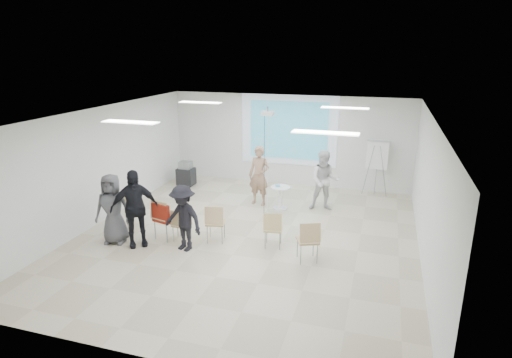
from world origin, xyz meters
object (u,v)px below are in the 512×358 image
(audience_outer, at_px, (112,205))
(audience_left, at_px, (134,203))
(av_cart, at_px, (186,174))
(chair_right_inner, at_px, (273,227))
(audience_mid, at_px, (183,214))
(player_right, at_px, (325,177))
(chair_left_inner, at_px, (180,223))
(flipchart_easel, at_px, (377,155))
(player_left, at_px, (259,172))
(chair_center, at_px, (215,221))
(laptop, at_px, (182,223))
(chair_right_far, at_px, (309,238))
(chair_left_mid, at_px, (163,216))
(chair_far_left, at_px, (134,209))
(pedestal_table, at_px, (280,196))

(audience_outer, bearing_deg, audience_left, -10.64)
(audience_left, xyz_separation_m, av_cart, (-0.91, 4.51, -0.67))
(chair_right_inner, bearing_deg, av_cart, 127.57)
(audience_mid, height_order, av_cart, audience_mid)
(player_right, bearing_deg, audience_outer, -150.75)
(chair_left_inner, xyz_separation_m, flipchart_easel, (4.29, 4.79, 0.83))
(player_left, distance_m, chair_center, 2.85)
(laptop, bearing_deg, chair_right_far, -178.09)
(player_left, relative_size, chair_left_mid, 1.97)
(player_right, height_order, chair_far_left, player_right)
(chair_right_inner, bearing_deg, chair_right_far, -36.09)
(audience_left, bearing_deg, chair_left_inner, -9.45)
(audience_left, relative_size, flipchart_easel, 1.18)
(chair_right_far, bearing_deg, audience_outer, 161.18)
(audience_left, relative_size, audience_mid, 1.20)
(audience_mid, bearing_deg, chair_center, 63.39)
(audience_outer, height_order, av_cart, audience_outer)
(chair_center, distance_m, audience_mid, 0.85)
(chair_right_inner, height_order, laptop, chair_right_inner)
(pedestal_table, xyz_separation_m, chair_right_inner, (0.43, -2.47, 0.14))
(flipchart_easel, bearing_deg, player_left, -147.11)
(audience_left, height_order, audience_outer, audience_left)
(chair_center, relative_size, laptop, 3.17)
(player_right, relative_size, chair_center, 2.05)
(player_right, height_order, chair_right_far, player_right)
(chair_left_inner, distance_m, av_cart, 4.42)
(chair_left_inner, distance_m, laptop, 0.10)
(player_right, bearing_deg, av_cart, 159.07)
(player_left, bearing_deg, player_right, 10.97)
(player_right, height_order, chair_left_mid, player_right)
(chair_far_left, xyz_separation_m, audience_mid, (1.73, -0.73, 0.35))
(player_left, xyz_separation_m, av_cart, (-2.86, 1.03, -0.61))
(laptop, relative_size, audience_outer, 0.16)
(laptop, relative_size, flipchart_easel, 0.17)
(chair_far_left, bearing_deg, laptop, -30.71)
(player_right, height_order, audience_outer, player_right)
(chair_left_inner, relative_size, chair_right_inner, 0.91)
(audience_mid, bearing_deg, chair_left_inner, 143.50)
(audience_mid, bearing_deg, laptop, 137.03)
(chair_center, xyz_separation_m, chair_right_far, (2.28, -0.35, 0.01))
(laptop, relative_size, audience_left, 0.14)
(chair_right_inner, distance_m, av_cart, 5.47)
(flipchart_easel, bearing_deg, chair_far_left, -138.24)
(chair_right_far, bearing_deg, chair_left_mid, 154.82)
(pedestal_table, distance_m, player_right, 1.36)
(player_left, bearing_deg, chair_center, -87.01)
(chair_right_far, bearing_deg, laptop, 152.63)
(player_right, bearing_deg, chair_center, -136.21)
(laptop, height_order, audience_left, audience_left)
(pedestal_table, relative_size, flipchart_easel, 0.40)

